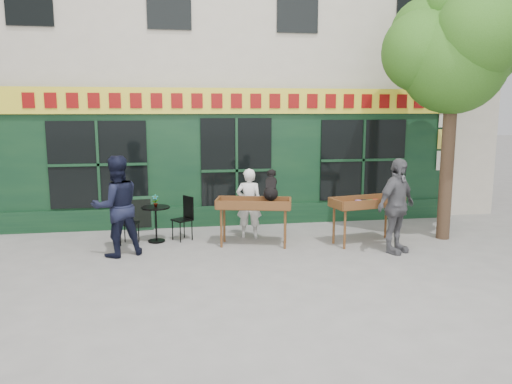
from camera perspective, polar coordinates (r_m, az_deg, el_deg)
ground at (r=10.05m, az=-0.46°, el=-6.78°), size 80.00×80.00×0.00m
building at (r=15.72m, az=-4.13°, el=17.35°), size 14.00×7.26×10.00m
street_tree at (r=11.57m, az=21.76°, el=15.25°), size 3.05×2.90×5.60m
book_cart_center at (r=10.29m, az=-0.25°, el=-1.68°), size 1.61×0.96×0.99m
dog at (r=10.22m, az=1.73°, el=0.91°), size 0.48×0.66×0.60m
woman at (r=10.93m, az=-0.81°, el=-1.30°), size 0.63×0.49×1.54m
book_cart_right at (r=10.70m, az=12.55°, el=-1.47°), size 1.59×0.90×0.99m
man_right at (r=10.12m, az=15.74°, el=-1.56°), size 1.18×0.96×1.87m
bistro_table at (r=10.82m, az=-11.37°, el=-2.82°), size 0.60×0.60×0.76m
bistro_chair_left at (r=10.78m, az=-14.78°, el=-2.91°), size 0.43×0.43×0.95m
bistro_chair_right at (r=10.91m, az=-8.08°, el=-2.54°), size 0.50×0.50×0.95m
potted_plant at (r=10.75m, az=-11.44°, el=-0.97°), size 0.14×0.10×0.27m
man_left at (r=9.90m, az=-15.65°, el=-1.58°), size 1.16×1.04×1.95m
chalkboard at (r=11.98m, az=-13.00°, el=-2.39°), size 0.58×0.25×0.79m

